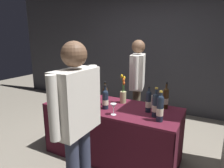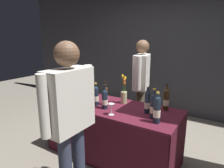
% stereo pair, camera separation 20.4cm
% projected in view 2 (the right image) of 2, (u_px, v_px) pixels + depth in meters
% --- Properties ---
extents(ground_plane, '(12.00, 12.00, 0.00)m').
position_uv_depth(ground_plane, '(112.00, 155.00, 2.77)').
color(ground_plane, gray).
extents(back_partition, '(7.82, 0.12, 2.92)m').
position_uv_depth(back_partition, '(165.00, 45.00, 4.14)').
color(back_partition, '#2D2D33').
rests_on(back_partition, ground_plane).
extents(tasting_table, '(1.78, 0.73, 0.73)m').
position_uv_depth(tasting_table, '(112.00, 121.00, 2.65)').
color(tasting_table, '#4C1423').
rests_on(tasting_table, ground_plane).
extents(featured_wine_bottle, '(0.07, 0.07, 0.32)m').
position_uv_depth(featured_wine_bottle, '(106.00, 95.00, 2.61)').
color(featured_wine_bottle, '#38230F').
rests_on(featured_wine_bottle, tasting_table).
extents(display_bottle_0, '(0.08, 0.08, 0.35)m').
position_uv_depth(display_bottle_0, '(154.00, 106.00, 2.18)').
color(display_bottle_0, '#192333').
rests_on(display_bottle_0, tasting_table).
extents(display_bottle_1, '(0.07, 0.07, 0.34)m').
position_uv_depth(display_bottle_1, '(166.00, 99.00, 2.42)').
color(display_bottle_1, '#38230F').
rests_on(display_bottle_1, tasting_table).
extents(display_bottle_2, '(0.08, 0.08, 0.33)m').
position_uv_depth(display_bottle_2, '(72.00, 91.00, 2.77)').
color(display_bottle_2, black).
rests_on(display_bottle_2, tasting_table).
extents(display_bottle_3, '(0.08, 0.08, 0.31)m').
position_uv_depth(display_bottle_3, '(105.00, 99.00, 2.47)').
color(display_bottle_3, '#192333').
rests_on(display_bottle_3, tasting_table).
extents(display_bottle_4, '(0.08, 0.08, 0.31)m').
position_uv_depth(display_bottle_4, '(96.00, 95.00, 2.60)').
color(display_bottle_4, '#192333').
rests_on(display_bottle_4, tasting_table).
extents(display_bottle_5, '(0.07, 0.07, 0.32)m').
position_uv_depth(display_bottle_5, '(147.00, 102.00, 2.32)').
color(display_bottle_5, '#192333').
rests_on(display_bottle_5, tasting_table).
extents(display_bottle_6, '(0.08, 0.08, 0.34)m').
position_uv_depth(display_bottle_6, '(157.00, 109.00, 2.05)').
color(display_bottle_6, '#192333').
rests_on(display_bottle_6, tasting_table).
extents(wine_glass_near_vendor, '(0.07, 0.07, 0.15)m').
position_uv_depth(wine_glass_near_vendor, '(64.00, 92.00, 2.87)').
color(wine_glass_near_vendor, silver).
rests_on(wine_glass_near_vendor, tasting_table).
extents(wine_glass_mid, '(0.07, 0.07, 0.14)m').
position_uv_depth(wine_glass_mid, '(111.00, 106.00, 2.28)').
color(wine_glass_mid, silver).
rests_on(wine_glass_mid, tasting_table).
extents(wine_glass_near_taster, '(0.08, 0.08, 0.15)m').
position_uv_depth(wine_glass_near_taster, '(81.00, 91.00, 2.87)').
color(wine_glass_near_taster, silver).
rests_on(wine_glass_near_taster, tasting_table).
extents(flower_vase, '(0.09, 0.09, 0.41)m').
position_uv_depth(flower_vase, '(124.00, 95.00, 2.67)').
color(flower_vase, tan).
rests_on(flower_vase, tasting_table).
extents(brochure_stand, '(0.06, 0.16, 0.16)m').
position_uv_depth(brochure_stand, '(155.00, 102.00, 2.52)').
color(brochure_stand, silver).
rests_on(brochure_stand, tasting_table).
extents(vendor_presenter, '(0.32, 0.62, 1.58)m').
position_uv_depth(vendor_presenter, '(141.00, 79.00, 3.24)').
color(vendor_presenter, '#4C4233').
rests_on(vendor_presenter, ground_plane).
extents(taster_foreground_right, '(0.22, 0.63, 1.60)m').
position_uv_depth(taster_foreground_right, '(70.00, 113.00, 1.76)').
color(taster_foreground_right, '#2D3347').
rests_on(taster_foreground_right, ground_plane).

